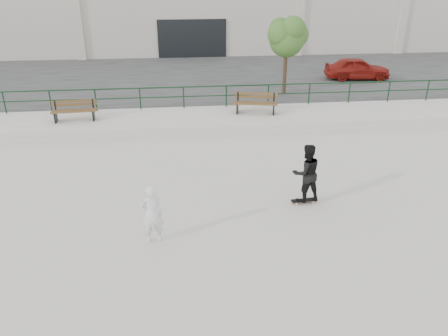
{
  "coord_description": "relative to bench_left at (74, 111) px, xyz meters",
  "views": [
    {
      "loc": [
        -1.32,
        -9.13,
        6.39
      ],
      "look_at": [
        -0.09,
        2.0,
        1.32
      ],
      "focal_mm": 35.0,
      "sensor_mm": 36.0,
      "label": 1
    }
  ],
  "objects": [
    {
      "name": "standing_skater",
      "position": [
        8.06,
        -7.35,
        0.06
      ],
      "size": [
        0.96,
        0.8,
        1.78
      ],
      "primitive_type": "imported",
      "rotation": [
        0.0,
        0.0,
        3.3
      ],
      "color": "black",
      "rests_on": "skateboard"
    },
    {
      "name": "skateboard",
      "position": [
        8.06,
        -7.35,
        -0.85
      ],
      "size": [
        0.8,
        0.27,
        0.09
      ],
      "rotation": [
        0.0,
        0.0,
        0.09
      ],
      "color": "black",
      "rests_on": "ground"
    },
    {
      "name": "parking_strip",
      "position": [
        5.71,
        8.53,
        -0.68
      ],
      "size": [
        60.0,
        14.0,
        0.5
      ],
      "primitive_type": "cube",
      "color": "#303030",
      "rests_on": "ground"
    },
    {
      "name": "seated_skater",
      "position": [
        3.63,
        -8.91,
        -0.14
      ],
      "size": [
        0.63,
        0.46,
        1.58
      ],
      "primitive_type": "imported",
      "rotation": [
        0.0,
        0.0,
        3.29
      ],
      "color": "white",
      "rests_on": "ground"
    },
    {
      "name": "ground",
      "position": [
        5.71,
        -9.47,
        -0.93
      ],
      "size": [
        120.0,
        120.0,
        0.0
      ],
      "primitive_type": "plane",
      "color": "beige",
      "rests_on": "ground"
    },
    {
      "name": "bench_right",
      "position": [
        7.91,
        0.21,
        0.02
      ],
      "size": [
        2.03,
        0.96,
        0.9
      ],
      "rotation": [
        0.0,
        0.0,
        -0.21
      ],
      "color": "brown",
      "rests_on": "ledge"
    },
    {
      "name": "bench_left",
      "position": [
        0.0,
        0.0,
        0.0
      ],
      "size": [
        1.91,
        0.68,
        0.86
      ],
      "rotation": [
        0.0,
        0.0,
        0.07
      ],
      "color": "brown",
      "rests_on": "ledge"
    },
    {
      "name": "railing",
      "position": [
        5.71,
        1.33,
        0.32
      ],
      "size": [
        28.0,
        0.06,
        1.03
      ],
      "color": "#13351B",
      "rests_on": "ledge"
    },
    {
      "name": "tree",
      "position": [
        10.03,
        3.51,
        2.51
      ],
      "size": [
        2.2,
        1.96,
        3.92
      ],
      "color": "#473723",
      "rests_on": "parking_strip"
    },
    {
      "name": "ledge",
      "position": [
        5.71,
        0.03,
        -0.68
      ],
      "size": [
        30.0,
        3.0,
        0.5
      ],
      "primitive_type": "cube",
      "color": "beige",
      "rests_on": "ground"
    },
    {
      "name": "red_car",
      "position": [
        15.05,
        6.24,
        0.21
      ],
      "size": [
        3.86,
        1.87,
        1.27
      ],
      "primitive_type": "imported",
      "rotation": [
        0.0,
        0.0,
        1.47
      ],
      "color": "maroon",
      "rests_on": "parking_strip"
    }
  ]
}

